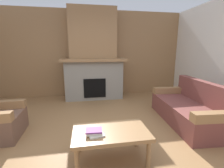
% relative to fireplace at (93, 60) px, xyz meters
% --- Properties ---
extents(ground, '(9.00, 9.00, 0.00)m').
position_rel_fireplace_xyz_m(ground, '(0.00, -2.62, -1.16)').
color(ground, olive).
extents(wall_back_wood_panel, '(6.00, 0.12, 2.70)m').
position_rel_fireplace_xyz_m(wall_back_wood_panel, '(0.00, 0.38, 0.19)').
color(wall_back_wood_panel, '#997047').
rests_on(wall_back_wood_panel, ground).
extents(fireplace, '(1.90, 0.82, 2.70)m').
position_rel_fireplace_xyz_m(fireplace, '(0.00, 0.00, 0.00)').
color(fireplace, gray).
rests_on(fireplace, ground).
extents(couch, '(0.97, 1.86, 0.85)m').
position_rel_fireplace_xyz_m(couch, '(1.83, -2.16, -0.88)').
color(couch, brown).
rests_on(couch, ground).
extents(coffee_table, '(1.00, 0.60, 0.43)m').
position_rel_fireplace_xyz_m(coffee_table, '(0.03, -3.03, -0.79)').
color(coffee_table, '#997047').
rests_on(coffee_table, ground).
extents(book_stack_near_edge, '(0.24, 0.24, 0.07)m').
position_rel_fireplace_xyz_m(book_stack_near_edge, '(-0.18, -3.09, -0.70)').
color(book_stack_near_edge, beige).
rests_on(book_stack_near_edge, coffee_table).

